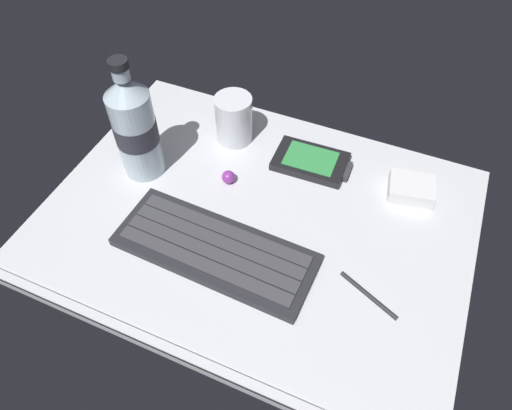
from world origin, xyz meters
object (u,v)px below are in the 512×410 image
object	(u,v)px
water_bottle	(135,127)
keyboard	(215,249)
handheld_device	(311,162)
trackball_mouse	(228,177)
charger_block	(411,189)
stylus_pen	(369,294)
juice_cup	(234,121)

from	to	relation	value
water_bottle	keyboard	bearing A→B (deg)	-30.00
handheld_device	trackball_mouse	bearing A→B (deg)	-141.02
charger_block	stylus_pen	world-z (taller)	charger_block
water_bottle	trackball_mouse	size ratio (longest dim) A/B	9.45
handheld_device	trackball_mouse	world-z (taller)	trackball_mouse
keyboard	stylus_pen	xyz separation A→B (cm)	(22.14, 2.01, -0.46)
water_bottle	trackball_mouse	bearing A→B (deg)	10.98
water_bottle	juice_cup	bearing A→B (deg)	50.21
water_bottle	trackball_mouse	world-z (taller)	water_bottle
keyboard	handheld_device	xyz separation A→B (cm)	(6.96, 22.20, -0.08)
handheld_device	trackball_mouse	size ratio (longest dim) A/B	5.89
water_bottle	stylus_pen	xyz separation A→B (cm)	(40.33, -8.50, -8.66)
trackball_mouse	keyboard	bearing A→B (deg)	-72.74
charger_block	stylus_pen	size ratio (longest dim) A/B	0.74
trackball_mouse	stylus_pen	distance (cm)	28.56
stylus_pen	keyboard	bearing A→B (deg)	-151.06
handheld_device	juice_cup	world-z (taller)	juice_cup
juice_cup	charger_block	bearing A→B (deg)	-1.58
keyboard	water_bottle	world-z (taller)	water_bottle
water_bottle	charger_block	size ratio (longest dim) A/B	2.97
charger_block	handheld_device	bearing A→B (deg)	-179.65
water_bottle	stylus_pen	bearing A→B (deg)	-11.90
handheld_device	water_bottle	world-z (taller)	water_bottle
handheld_device	stylus_pen	bearing A→B (deg)	-53.08
keyboard	trackball_mouse	bearing A→B (deg)	107.26
keyboard	charger_block	distance (cm)	32.44
juice_cup	stylus_pen	size ratio (longest dim) A/B	0.89
handheld_device	charger_block	bearing A→B (deg)	0.35
juice_cup	stylus_pen	distance (cm)	36.71
juice_cup	trackball_mouse	xyz separation A→B (cm)	(3.54, -9.93, -2.81)
juice_cup	keyboard	bearing A→B (deg)	-71.72
keyboard	handheld_device	size ratio (longest dim) A/B	2.27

